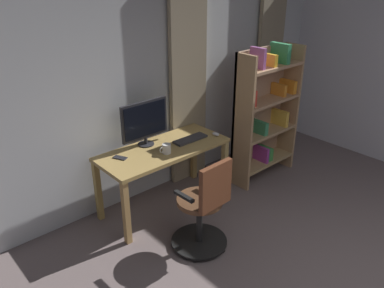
{
  "coord_description": "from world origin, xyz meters",
  "views": [
    {
      "loc": [
        2.58,
        0.42,
        2.58
      ],
      "look_at": [
        0.38,
        -2.05,
        1.04
      ],
      "focal_mm": 36.68,
      "sensor_mm": 36.0,
      "label": 1
    }
  ],
  "objects_px": {
    "desk": "(164,156)",
    "computer_monitor": "(145,121)",
    "computer_keyboard": "(190,139)",
    "mug_tea": "(166,149)",
    "bookshelf": "(264,113)",
    "computer_mouse": "(216,134)",
    "cell_phone_face_up": "(120,158)",
    "office_chair": "(204,208)"
  },
  "relations": [
    {
      "from": "bookshelf",
      "to": "computer_keyboard",
      "type": "bearing_deg",
      "value": -9.73
    },
    {
      "from": "computer_mouse",
      "to": "bookshelf",
      "type": "distance_m",
      "value": 0.78
    },
    {
      "from": "office_chair",
      "to": "computer_keyboard",
      "type": "relative_size",
      "value": 2.37
    },
    {
      "from": "computer_monitor",
      "to": "mug_tea",
      "type": "distance_m",
      "value": 0.4
    },
    {
      "from": "computer_mouse",
      "to": "cell_phone_face_up",
      "type": "xyz_separation_m",
      "value": [
        1.15,
        -0.24,
        -0.01
      ]
    },
    {
      "from": "mug_tea",
      "to": "bookshelf",
      "type": "bearing_deg",
      "value": 176.14
    },
    {
      "from": "desk",
      "to": "computer_mouse",
      "type": "distance_m",
      "value": 0.69
    },
    {
      "from": "computer_keyboard",
      "to": "mug_tea",
      "type": "height_order",
      "value": "mug_tea"
    },
    {
      "from": "desk",
      "to": "computer_keyboard",
      "type": "xyz_separation_m",
      "value": [
        -0.35,
        0.04,
        0.11
      ]
    },
    {
      "from": "office_chair",
      "to": "desk",
      "type": "bearing_deg",
      "value": 76.28
    },
    {
      "from": "computer_monitor",
      "to": "bookshelf",
      "type": "relative_size",
      "value": 0.34
    },
    {
      "from": "computer_monitor",
      "to": "computer_keyboard",
      "type": "bearing_deg",
      "value": 151.68
    },
    {
      "from": "mug_tea",
      "to": "computer_monitor",
      "type": "bearing_deg",
      "value": -84.07
    },
    {
      "from": "office_chair",
      "to": "computer_mouse",
      "type": "xyz_separation_m",
      "value": [
        -0.83,
        -0.69,
        0.3
      ]
    },
    {
      "from": "computer_keyboard",
      "to": "mug_tea",
      "type": "bearing_deg",
      "value": 11.63
    },
    {
      "from": "mug_tea",
      "to": "cell_phone_face_up",
      "type": "bearing_deg",
      "value": -27.88
    },
    {
      "from": "desk",
      "to": "computer_monitor",
      "type": "distance_m",
      "value": 0.44
    },
    {
      "from": "computer_monitor",
      "to": "bookshelf",
      "type": "bearing_deg",
      "value": 164.43
    },
    {
      "from": "computer_keyboard",
      "to": "bookshelf",
      "type": "xyz_separation_m",
      "value": [
        -1.08,
        0.18,
        0.1
      ]
    },
    {
      "from": "cell_phone_face_up",
      "to": "bookshelf",
      "type": "xyz_separation_m",
      "value": [
        -1.92,
        0.33,
        0.11
      ]
    },
    {
      "from": "desk",
      "to": "computer_monitor",
      "type": "relative_size",
      "value": 2.52
    },
    {
      "from": "computer_mouse",
      "to": "bookshelf",
      "type": "height_order",
      "value": "bookshelf"
    },
    {
      "from": "computer_keyboard",
      "to": "computer_monitor",
      "type": "bearing_deg",
      "value": -28.32
    },
    {
      "from": "office_chair",
      "to": "mug_tea",
      "type": "bearing_deg",
      "value": 78.8
    },
    {
      "from": "computer_mouse",
      "to": "desk",
      "type": "bearing_deg",
      "value": -12.17
    },
    {
      "from": "cell_phone_face_up",
      "to": "bookshelf",
      "type": "distance_m",
      "value": 1.95
    },
    {
      "from": "computer_monitor",
      "to": "desk",
      "type": "bearing_deg",
      "value": 115.07
    },
    {
      "from": "computer_mouse",
      "to": "bookshelf",
      "type": "relative_size",
      "value": 0.06
    },
    {
      "from": "computer_mouse",
      "to": "mug_tea",
      "type": "height_order",
      "value": "mug_tea"
    },
    {
      "from": "computer_keyboard",
      "to": "bookshelf",
      "type": "distance_m",
      "value": 1.1
    },
    {
      "from": "computer_mouse",
      "to": "mug_tea",
      "type": "xyz_separation_m",
      "value": [
        0.72,
        -0.02,
        0.03
      ]
    },
    {
      "from": "cell_phone_face_up",
      "to": "mug_tea",
      "type": "xyz_separation_m",
      "value": [
        -0.43,
        0.23,
        0.05
      ]
    },
    {
      "from": "office_chair",
      "to": "computer_monitor",
      "type": "xyz_separation_m",
      "value": [
        -0.08,
        -1.03,
        0.56
      ]
    },
    {
      "from": "computer_mouse",
      "to": "cell_phone_face_up",
      "type": "bearing_deg",
      "value": -11.9
    },
    {
      "from": "computer_monitor",
      "to": "bookshelf",
      "type": "distance_m",
      "value": 1.59
    },
    {
      "from": "computer_monitor",
      "to": "cell_phone_face_up",
      "type": "distance_m",
      "value": 0.49
    },
    {
      "from": "bookshelf",
      "to": "cell_phone_face_up",
      "type": "bearing_deg",
      "value": -9.69
    },
    {
      "from": "desk",
      "to": "computer_monitor",
      "type": "bearing_deg",
      "value": -64.93
    },
    {
      "from": "desk",
      "to": "office_chair",
      "type": "xyz_separation_m",
      "value": [
        0.17,
        0.83,
        -0.19
      ]
    },
    {
      "from": "bookshelf",
      "to": "computer_mouse",
      "type": "bearing_deg",
      "value": -6.33
    },
    {
      "from": "computer_mouse",
      "to": "computer_monitor",
      "type": "bearing_deg",
      "value": -24.23
    },
    {
      "from": "office_chair",
      "to": "bookshelf",
      "type": "xyz_separation_m",
      "value": [
        -1.6,
        -0.6,
        0.4
      ]
    }
  ]
}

